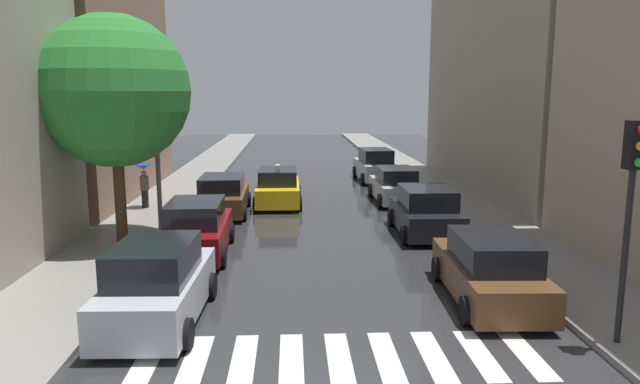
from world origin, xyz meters
TOP-DOWN VIEW (x-y plane):
  - ground_plane at (0.00, 24.00)m, footprint 28.00×72.00m
  - sidewalk_left at (-6.50, 24.00)m, footprint 3.00×72.00m
  - sidewalk_right at (6.50, 24.00)m, footprint 3.00×72.00m
  - crosswalk_stripes at (-0.00, 2.72)m, footprint 7.65×2.20m
  - building_left_mid at (-11.00, 20.40)m, footprint 6.00×13.20m
  - parked_car_left_nearest at (-3.79, 4.63)m, footprint 2.10×4.36m
  - parked_car_left_second at (-3.80, 9.92)m, footprint 2.08×4.31m
  - parked_car_left_third at (-3.72, 16.04)m, footprint 2.18×4.46m
  - parked_car_right_nearest at (3.83, 5.55)m, footprint 2.17×4.56m
  - parked_car_right_second at (3.81, 12.10)m, footprint 2.19×4.15m
  - parked_car_right_third at (3.81, 18.15)m, footprint 2.03×4.16m
  - parked_car_right_fourth at (3.83, 24.60)m, footprint 2.19×4.46m
  - taxi_midroad at (-1.49, 17.86)m, footprint 2.09×4.41m
  - pedestrian_foreground at (-7.05, 16.73)m, footprint 0.92×0.92m
  - street_tree_left at (-6.44, 11.24)m, footprint 4.80×4.80m
  - traffic_light_right_corner at (5.45, 2.83)m, footprint 0.30×0.42m
  - lamp_post_left at (-5.55, 12.84)m, footprint 0.60×0.28m

SIDE VIEW (x-z plane):
  - ground_plane at x=0.00m, z-range -0.04..0.00m
  - crosswalk_stripes at x=0.00m, z-range 0.00..0.01m
  - sidewalk_left at x=-6.50m, z-range 0.00..0.15m
  - sidewalk_right at x=6.50m, z-range 0.00..0.15m
  - parked_car_right_third at x=3.81m, z-range -0.05..1.55m
  - parked_car_left_third at x=-3.72m, z-range -0.05..1.55m
  - taxi_midroad at x=-1.49m, z-range -0.14..1.67m
  - parked_car_right_nearest at x=3.83m, z-range -0.05..1.59m
  - parked_car_right_second at x=3.81m, z-range -0.06..1.65m
  - parked_car_left_second at x=-3.80m, z-range -0.06..1.65m
  - parked_car_right_fourth at x=3.83m, z-range -0.07..1.75m
  - parked_car_left_nearest at x=-3.79m, z-range -0.07..1.76m
  - pedestrian_foreground at x=-7.05m, z-range 0.54..2.38m
  - traffic_light_right_corner at x=5.45m, z-range 1.14..5.44m
  - lamp_post_left at x=-5.55m, z-range 0.68..7.37m
  - street_tree_left at x=-6.44m, z-range 1.36..8.60m
  - building_left_mid at x=-11.00m, z-range 0.00..17.29m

